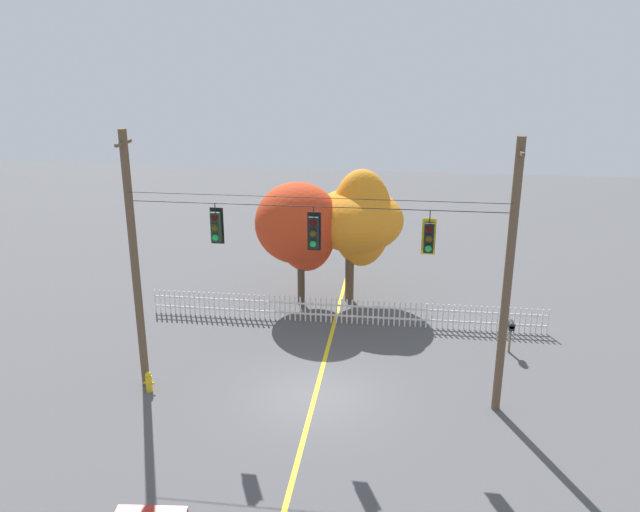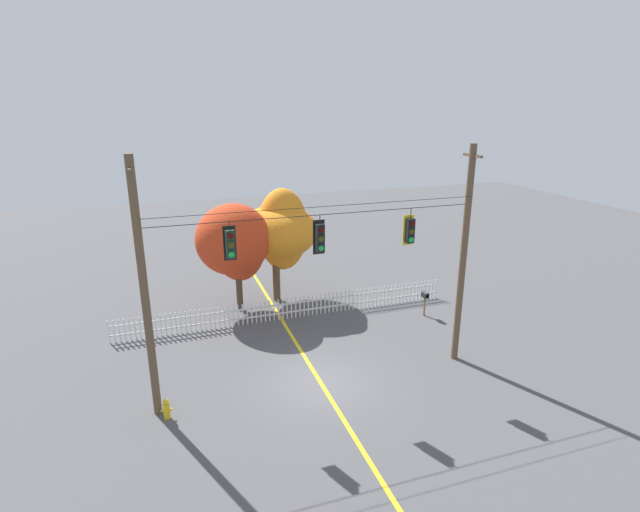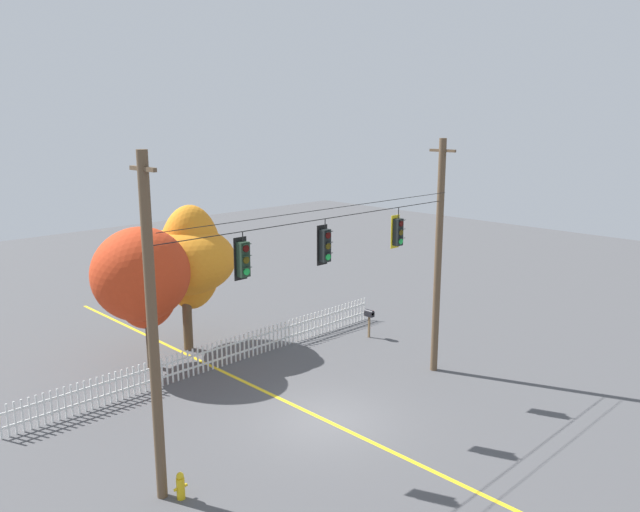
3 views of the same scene
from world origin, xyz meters
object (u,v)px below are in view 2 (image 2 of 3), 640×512
roadside_mailbox (425,296)px  autumn_maple_near_fence (235,242)px  autumn_maple_mid (280,231)px  traffic_signal_northbound_primary (230,244)px  traffic_signal_westbound_side (320,238)px  traffic_signal_southbound_primary (410,230)px  fire_hydrant (167,409)px

roadside_mailbox → autumn_maple_near_fence: bearing=156.0°
autumn_maple_mid → roadside_mailbox: 8.37m
roadside_mailbox → traffic_signal_northbound_primary: bearing=-157.5°
traffic_signal_westbound_side → autumn_maple_mid: traffic_signal_westbound_side is taller
autumn_maple_mid → traffic_signal_westbound_side: bearing=-94.9°
traffic_signal_northbound_primary → autumn_maple_near_fence: 8.63m
traffic_signal_northbound_primary → traffic_signal_westbound_side: same height
autumn_maple_mid → traffic_signal_northbound_primary: bearing=-113.6°
traffic_signal_southbound_primary → fire_hydrant: 10.80m
fire_hydrant → autumn_maple_near_fence: bearing=65.5°
roadside_mailbox → traffic_signal_southbound_primary: bearing=-129.4°
traffic_signal_westbound_side → autumn_maple_near_fence: bearing=102.2°
traffic_signal_southbound_primary → autumn_maple_near_fence: (-5.37, 8.21, -2.17)m
traffic_signal_southbound_primary → traffic_signal_northbound_primary: bearing=180.0°
traffic_signal_northbound_primary → roadside_mailbox: bearing=22.5°
traffic_signal_southbound_primary → autumn_maple_near_fence: traffic_signal_southbound_primary is taller
traffic_signal_westbound_side → autumn_maple_near_fence: 8.68m
autumn_maple_near_fence → fire_hydrant: size_ratio=7.55×
traffic_signal_southbound_primary → autumn_maple_near_fence: size_ratio=0.26×
autumn_maple_mid → roadside_mailbox: autumn_maple_mid is taller
traffic_signal_southbound_primary → autumn_maple_near_fence: bearing=123.2°
traffic_signal_westbound_side → traffic_signal_southbound_primary: bearing=-0.0°
autumn_maple_near_fence → roadside_mailbox: size_ratio=4.35×
autumn_maple_near_fence → autumn_maple_mid: autumn_maple_mid is taller
autumn_maple_near_fence → traffic_signal_northbound_primary: bearing=-99.5°
autumn_maple_mid → traffic_signal_southbound_primary: bearing=-72.6°
autumn_maple_mid → roadside_mailbox: bearing=-36.9°
traffic_signal_northbound_primary → autumn_maple_near_fence: traffic_signal_northbound_primary is taller
traffic_signal_southbound_primary → autumn_maple_mid: size_ratio=0.23×
traffic_signal_northbound_primary → fire_hydrant: size_ratio=1.83×
traffic_signal_westbound_side → fire_hydrant: size_ratio=1.95×
autumn_maple_near_fence → autumn_maple_mid: (2.55, 0.78, 0.18)m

